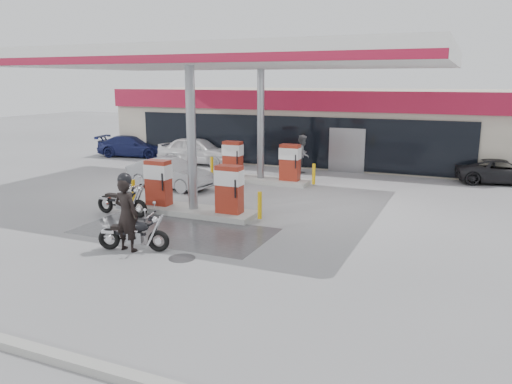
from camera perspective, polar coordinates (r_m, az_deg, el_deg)
ground at (r=15.85m, az=-10.82°, el=-4.15°), size 90.00×90.00×0.00m
wet_patch at (r=15.58m, az=-9.29°, el=-4.38°), size 6.00×3.00×0.00m
drain_cover at (r=13.21m, az=-8.46°, el=-7.48°), size 0.70×0.70×0.01m
store_building at (r=29.81m, az=6.55°, el=7.77°), size 22.00×8.22×4.00m
canopy at (r=19.52m, az=-2.98°, el=14.86°), size 16.00×10.02×5.51m
pump_island_near at (r=17.30m, az=-7.22°, el=-0.16°), size 5.14×1.30×1.78m
pump_island_far at (r=22.56m, az=0.53°, el=2.95°), size 5.14×1.30×1.78m
main_motorcycle at (r=13.89m, az=-13.70°, el=-4.75°), size 1.95×0.86×1.02m
biker_main at (r=13.80m, az=-14.58°, el=-2.52°), size 0.77×0.54×2.01m
parked_motorcycle at (r=17.57m, az=-14.99°, el=-1.11°), size 2.06×0.79×1.06m
sedan_white at (r=27.67m, az=-6.76°, el=4.75°), size 4.42×1.93×1.48m
attendant at (r=24.59m, az=5.36°, el=4.30°), size 0.75×0.95×1.92m
hatchback_silver at (r=21.56m, az=-9.87°, el=2.10°), size 3.97×1.76×1.27m
parked_car_left at (r=31.02m, az=-13.82°, el=5.12°), size 4.61×2.54×1.26m
parked_car_right at (r=24.85m, az=26.24°, el=2.15°), size 4.21×2.61×1.09m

